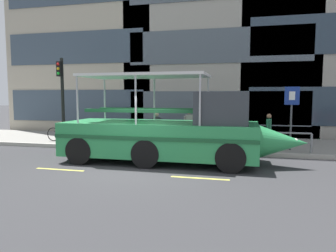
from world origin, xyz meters
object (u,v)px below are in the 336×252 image
pedestrian_mid_left (189,124)px  pedestrian_mid_right (157,125)px  leaned_bicycle (62,134)px  duck_tour_boat (173,133)px  traffic_light_pole (62,92)px  parking_sign (292,107)px  pedestrian_near_bow (269,127)px

pedestrian_mid_left → pedestrian_mid_right: (-1.54, -0.14, -0.09)m
leaned_bicycle → duck_tour_boat: 7.05m
traffic_light_pole → parking_sign: size_ratio=1.54×
parking_sign → leaned_bicycle: bearing=179.9°
pedestrian_mid_left → pedestrian_near_bow: bearing=1.5°
traffic_light_pole → pedestrian_mid_left: bearing=5.6°
pedestrian_mid_right → traffic_light_pole: bearing=-174.3°
pedestrian_mid_left → parking_sign: bearing=-4.0°
duck_tour_boat → pedestrian_near_bow: 4.84m
parking_sign → duck_tour_boat: duck_tour_boat is taller
pedestrian_near_bow → pedestrian_mid_right: (-5.13, -0.24, 0.01)m
traffic_light_pole → leaned_bicycle: traffic_light_pole is taller
leaned_bicycle → pedestrian_mid_left: bearing=2.6°
pedestrian_near_bow → pedestrian_mid_left: (-3.59, -0.09, 0.10)m
leaned_bicycle → traffic_light_pole: bearing=-52.0°
traffic_light_pole → pedestrian_near_bow: size_ratio=2.72×
parking_sign → leaned_bicycle: 11.07m
leaned_bicycle → pedestrian_mid_right: pedestrian_mid_right is taller
duck_tour_boat → leaned_bicycle: bearing=156.7°
traffic_light_pole → pedestrian_mid_right: size_ratio=2.68×
pedestrian_mid_left → leaned_bicycle: bearing=-177.4°
traffic_light_pole → leaned_bicycle: size_ratio=2.40×
duck_tour_boat → pedestrian_mid_left: (0.06, 3.08, 0.08)m
parking_sign → traffic_light_pole: bearing=-178.4°
traffic_light_pole → duck_tour_boat: traffic_light_pole is taller
traffic_light_pole → leaned_bicycle: 2.19m
duck_tour_boat → pedestrian_mid_right: size_ratio=5.81×
pedestrian_near_bow → duck_tour_boat: bearing=-139.0°
pedestrian_mid_right → parking_sign: bearing=-1.6°
pedestrian_near_bow → pedestrian_mid_left: bearing=-178.5°
duck_tour_boat → pedestrian_mid_right: duck_tour_boat is taller
traffic_light_pole → leaned_bicycle: (-0.25, 0.32, -2.15)m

